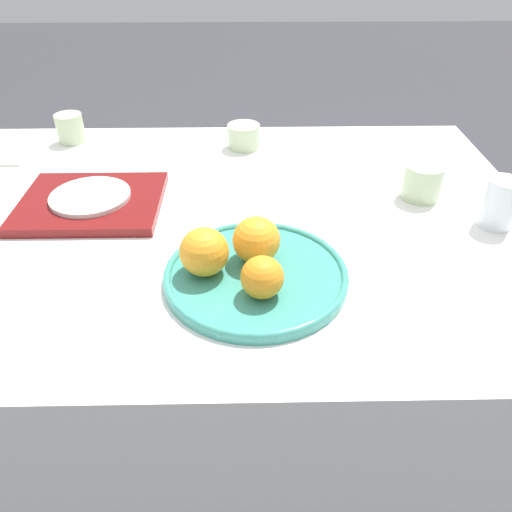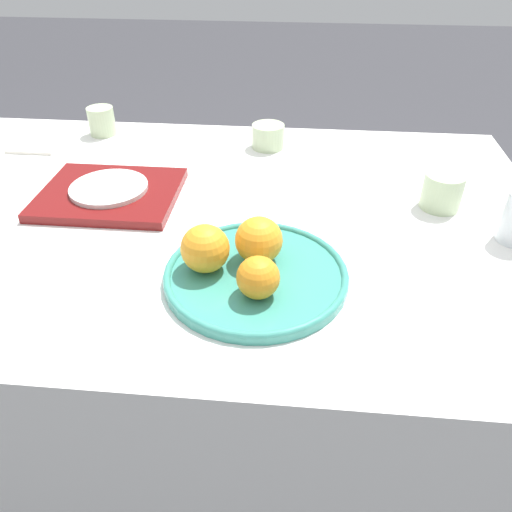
{
  "view_description": "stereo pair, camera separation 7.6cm",
  "coord_description": "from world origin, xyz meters",
  "px_view_note": "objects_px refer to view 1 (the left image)",
  "views": [
    {
      "loc": [
        0.13,
        -0.9,
        1.29
      ],
      "look_at": [
        0.14,
        -0.22,
        0.8
      ],
      "focal_mm": 35.0,
      "sensor_mm": 36.0,
      "label": 1
    },
    {
      "loc": [
        0.2,
        -0.89,
        1.29
      ],
      "look_at": [
        0.14,
        -0.22,
        0.8
      ],
      "focal_mm": 35.0,
      "sensor_mm": 36.0,
      "label": 2
    }
  ],
  "objects_px": {
    "cup_2": "(70,128)",
    "side_plate": "(90,196)",
    "orange_2": "(204,252)",
    "orange_1": "(262,277)",
    "serving_tray": "(92,203)",
    "fruit_platter": "(256,274)",
    "napkin": "(6,153)",
    "cup_1": "(422,182)",
    "water_glass": "(500,203)",
    "orange_0": "(256,240)",
    "cup_0": "(244,136)"
  },
  "relations": [
    {
      "from": "fruit_platter",
      "to": "cup_0",
      "type": "distance_m",
      "value": 0.56
    },
    {
      "from": "orange_1",
      "to": "orange_2",
      "type": "bearing_deg",
      "value": 147.07
    },
    {
      "from": "orange_2",
      "to": "side_plate",
      "type": "relative_size",
      "value": 0.5
    },
    {
      "from": "orange_1",
      "to": "napkin",
      "type": "height_order",
      "value": "orange_1"
    },
    {
      "from": "orange_2",
      "to": "serving_tray",
      "type": "distance_m",
      "value": 0.36
    },
    {
      "from": "cup_1",
      "to": "napkin",
      "type": "xyz_separation_m",
      "value": [
        -1.0,
        0.24,
        -0.03
      ]
    },
    {
      "from": "cup_2",
      "to": "orange_2",
      "type": "bearing_deg",
      "value": -56.69
    },
    {
      "from": "orange_0",
      "to": "side_plate",
      "type": "bearing_deg",
      "value": 147.8
    },
    {
      "from": "orange_2",
      "to": "side_plate",
      "type": "xyz_separation_m",
      "value": [
        -0.26,
        0.25,
        -0.03
      ]
    },
    {
      "from": "serving_tray",
      "to": "napkin",
      "type": "xyz_separation_m",
      "value": [
        -0.29,
        0.27,
        -0.01
      ]
    },
    {
      "from": "side_plate",
      "to": "fruit_platter",
      "type": "bearing_deg",
      "value": -36.6
    },
    {
      "from": "cup_2",
      "to": "side_plate",
      "type": "bearing_deg",
      "value": -68.55
    },
    {
      "from": "cup_1",
      "to": "cup_2",
      "type": "xyz_separation_m",
      "value": [
        -0.85,
        0.32,
        -0.0
      ]
    },
    {
      "from": "napkin",
      "to": "orange_2",
      "type": "bearing_deg",
      "value": -43.83
    },
    {
      "from": "orange_2",
      "to": "water_glass",
      "type": "bearing_deg",
      "value": 16.13
    },
    {
      "from": "orange_2",
      "to": "cup_1",
      "type": "distance_m",
      "value": 0.53
    },
    {
      "from": "cup_1",
      "to": "napkin",
      "type": "bearing_deg",
      "value": 166.26
    },
    {
      "from": "water_glass",
      "to": "serving_tray",
      "type": "bearing_deg",
      "value": 173.95
    },
    {
      "from": "side_plate",
      "to": "cup_1",
      "type": "distance_m",
      "value": 0.71
    },
    {
      "from": "orange_1",
      "to": "water_glass",
      "type": "xyz_separation_m",
      "value": [
        0.47,
        0.23,
        0.0
      ]
    },
    {
      "from": "orange_1",
      "to": "cup_2",
      "type": "distance_m",
      "value": 0.83
    },
    {
      "from": "water_glass",
      "to": "cup_1",
      "type": "relative_size",
      "value": 1.21
    },
    {
      "from": "orange_0",
      "to": "water_glass",
      "type": "relative_size",
      "value": 0.83
    },
    {
      "from": "orange_2",
      "to": "cup_0",
      "type": "bearing_deg",
      "value": 83.32
    },
    {
      "from": "serving_tray",
      "to": "cup_2",
      "type": "distance_m",
      "value": 0.38
    },
    {
      "from": "serving_tray",
      "to": "cup_0",
      "type": "bearing_deg",
      "value": 43.34
    },
    {
      "from": "fruit_platter",
      "to": "napkin",
      "type": "height_order",
      "value": "fruit_platter"
    },
    {
      "from": "fruit_platter",
      "to": "orange_1",
      "type": "distance_m",
      "value": 0.07
    },
    {
      "from": "side_plate",
      "to": "orange_2",
      "type": "bearing_deg",
      "value": -44.24
    },
    {
      "from": "orange_0",
      "to": "serving_tray",
      "type": "bearing_deg",
      "value": 147.8
    },
    {
      "from": "water_glass",
      "to": "cup_0",
      "type": "xyz_separation_m",
      "value": [
        -0.5,
        0.39,
        -0.02
      ]
    },
    {
      "from": "cup_0",
      "to": "napkin",
      "type": "bearing_deg",
      "value": -176.81
    },
    {
      "from": "water_glass",
      "to": "napkin",
      "type": "bearing_deg",
      "value": 162.12
    },
    {
      "from": "orange_2",
      "to": "water_glass",
      "type": "distance_m",
      "value": 0.59
    },
    {
      "from": "side_plate",
      "to": "cup_2",
      "type": "distance_m",
      "value": 0.38
    },
    {
      "from": "serving_tray",
      "to": "napkin",
      "type": "distance_m",
      "value": 0.4
    },
    {
      "from": "orange_0",
      "to": "orange_2",
      "type": "xyz_separation_m",
      "value": [
        -0.09,
        -0.03,
        0.0
      ]
    },
    {
      "from": "orange_1",
      "to": "side_plate",
      "type": "height_order",
      "value": "orange_1"
    },
    {
      "from": "cup_0",
      "to": "serving_tray",
      "type": "bearing_deg",
      "value": -136.66
    },
    {
      "from": "cup_2",
      "to": "cup_0",
      "type": "bearing_deg",
      "value": -5.8
    },
    {
      "from": "side_plate",
      "to": "cup_1",
      "type": "relative_size",
      "value": 2.03
    },
    {
      "from": "serving_tray",
      "to": "cup_1",
      "type": "relative_size",
      "value": 3.56
    },
    {
      "from": "cup_1",
      "to": "cup_2",
      "type": "bearing_deg",
      "value": 159.07
    },
    {
      "from": "side_plate",
      "to": "cup_2",
      "type": "relative_size",
      "value": 2.24
    },
    {
      "from": "orange_0",
      "to": "cup_1",
      "type": "height_order",
      "value": "orange_0"
    },
    {
      "from": "orange_2",
      "to": "side_plate",
      "type": "height_order",
      "value": "orange_2"
    },
    {
      "from": "side_plate",
      "to": "cup_2",
      "type": "height_order",
      "value": "cup_2"
    },
    {
      "from": "fruit_platter",
      "to": "orange_1",
      "type": "height_order",
      "value": "orange_1"
    },
    {
      "from": "fruit_platter",
      "to": "orange_0",
      "type": "relative_size",
      "value": 3.82
    },
    {
      "from": "side_plate",
      "to": "napkin",
      "type": "relative_size",
      "value": 1.17
    }
  ]
}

